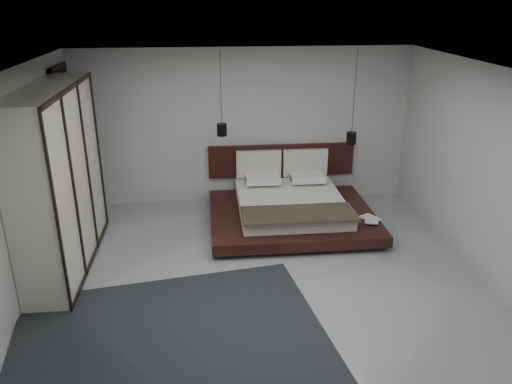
{
  "coord_description": "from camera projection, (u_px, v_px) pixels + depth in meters",
  "views": [
    {
      "loc": [
        -0.67,
        -5.76,
        3.62
      ],
      "look_at": [
        0.04,
        1.2,
        0.85
      ],
      "focal_mm": 35.0,
      "sensor_mm": 36.0,
      "label": 1
    }
  ],
  "objects": [
    {
      "name": "floor",
      "position": [
        262.0,
        283.0,
        6.72
      ],
      "size": [
        6.0,
        6.0,
        0.0
      ],
      "primitive_type": "plane",
      "color": "#94979C",
      "rests_on": "ground"
    },
    {
      "name": "ceiling",
      "position": [
        263.0,
        72.0,
        5.69
      ],
      "size": [
        6.0,
        6.0,
        0.0
      ],
      "primitive_type": "plane",
      "rotation": [
        3.14,
        0.0,
        0.0
      ],
      "color": "white",
      "rests_on": "wall_back"
    },
    {
      "name": "wall_back",
      "position": [
        244.0,
        127.0,
        8.98
      ],
      "size": [
        6.0,
        0.0,
        6.0
      ],
      "primitive_type": "plane",
      "rotation": [
        1.57,
        0.0,
        0.0
      ],
      "color": "#B1B1AF",
      "rests_on": "floor"
    },
    {
      "name": "wall_front",
      "position": [
        312.0,
        341.0,
        3.43
      ],
      "size": [
        6.0,
        0.0,
        6.0
      ],
      "primitive_type": "plane",
      "rotation": [
        -1.57,
        0.0,
        0.0
      ],
      "color": "#B1B1AF",
      "rests_on": "floor"
    },
    {
      "name": "wall_left",
      "position": [
        12.0,
        195.0,
        5.92
      ],
      "size": [
        0.0,
        6.0,
        6.0
      ],
      "primitive_type": "plane",
      "rotation": [
        1.57,
        0.0,
        1.57
      ],
      "color": "#B1B1AF",
      "rests_on": "floor"
    },
    {
      "name": "wall_right",
      "position": [
        491.0,
        178.0,
        6.49
      ],
      "size": [
        0.0,
        6.0,
        6.0
      ],
      "primitive_type": "plane",
      "rotation": [
        1.57,
        0.0,
        -1.57
      ],
      "color": "#B1B1AF",
      "rests_on": "floor"
    },
    {
      "name": "lattice_screen",
      "position": [
        68.0,
        146.0,
        8.23
      ],
      "size": [
        0.05,
        0.9,
        2.6
      ],
      "primitive_type": "cube",
      "color": "black",
      "rests_on": "floor"
    },
    {
      "name": "bed",
      "position": [
        290.0,
        206.0,
        8.45
      ],
      "size": [
        2.7,
        2.36,
        1.06
      ],
      "color": "black",
      "rests_on": "floor"
    },
    {
      "name": "book_lower",
      "position": [
        365.0,
        220.0,
        7.97
      ],
      "size": [
        0.35,
        0.38,
        0.03
      ],
      "primitive_type": "imported",
      "rotation": [
        0.0,
        0.0,
        0.51
      ],
      "color": "#99724C",
      "rests_on": "bed"
    },
    {
      "name": "book_upper",
      "position": [
        365.0,
        220.0,
        7.93
      ],
      "size": [
        0.29,
        0.34,
        0.02
      ],
      "primitive_type": "imported",
      "rotation": [
        0.0,
        0.0,
        -0.3
      ],
      "color": "#99724C",
      "rests_on": "book_lower"
    },
    {
      "name": "pendant_left",
      "position": [
        222.0,
        129.0,
        8.27
      ],
      "size": [
        0.17,
        0.17,
        1.37
      ],
      "color": "black",
      "rests_on": "ceiling"
    },
    {
      "name": "pendant_right",
      "position": [
        351.0,
        138.0,
        8.55
      ],
      "size": [
        0.17,
        0.17,
        1.57
      ],
      "color": "black",
      "rests_on": "ceiling"
    },
    {
      "name": "wardrobe",
      "position": [
        59.0,
        180.0,
        6.79
      ],
      "size": [
        0.61,
        2.58,
        2.53
      ],
      "color": "beige",
      "rests_on": "floor"
    },
    {
      "name": "rug",
      "position": [
        170.0,
        337.0,
        5.66
      ],
      "size": [
        3.82,
        2.99,
        0.01
      ],
      "primitive_type": "cube",
      "rotation": [
        0.0,
        0.0,
        0.15
      ],
      "color": "black",
      "rests_on": "floor"
    }
  ]
}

